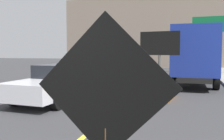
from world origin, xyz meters
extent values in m
cube|color=yellow|center=(0.00, 6.00, 0.00)|extent=(0.14, 36.00, 0.01)
cube|color=orange|center=(1.32, 1.82, 1.52)|extent=(1.56, 0.06, 1.56)
cube|color=black|center=(1.32, 1.81, 1.52)|extent=(1.63, 0.05, 1.63)
cube|color=black|center=(1.32, 1.84, 1.52)|extent=(0.28, 0.01, 0.52)
cube|color=orange|center=(1.09, 9.49, 0.23)|extent=(1.32, 1.92, 0.45)
cylinder|color=#4C4C4C|center=(1.09, 9.49, 1.10)|extent=(0.10, 0.10, 1.30)
cube|color=black|center=(1.09, 9.49, 2.23)|extent=(1.60, 0.28, 0.95)
sphere|color=yellow|center=(1.64, 9.47, 2.23)|extent=(0.09, 0.09, 0.09)
sphere|color=yellow|center=(1.34, 9.51, 2.23)|extent=(0.09, 0.09, 0.09)
sphere|color=yellow|center=(1.04, 9.55, 2.23)|extent=(0.09, 0.09, 0.09)
sphere|color=yellow|center=(0.75, 9.59, 2.23)|extent=(0.09, 0.09, 0.09)
sphere|color=yellow|center=(0.58, 9.61, 2.41)|extent=(0.09, 0.09, 0.09)
sphere|color=yellow|center=(0.58, 9.61, 2.04)|extent=(0.09, 0.09, 0.09)
cube|color=black|center=(2.51, 14.87, 0.57)|extent=(1.60, 7.62, 0.25)
cube|color=silver|center=(2.53, 17.61, 1.65)|extent=(2.23, 2.15, 1.90)
cube|color=navy|center=(2.50, 13.71, 1.93)|extent=(2.25, 5.19, 2.45)
cylinder|color=black|center=(1.47, 17.47, 0.45)|extent=(0.29, 0.90, 0.90)
cylinder|color=black|center=(3.59, 17.46, 0.45)|extent=(0.29, 0.90, 0.90)
cylinder|color=black|center=(1.44, 12.60, 0.45)|extent=(0.29, 0.90, 0.90)
cylinder|color=black|center=(3.56, 12.58, 0.45)|extent=(0.29, 0.90, 0.90)
cube|color=silver|center=(-2.60, 8.20, 0.58)|extent=(2.11, 5.28, 0.60)
cube|color=black|center=(-2.59, 8.46, 1.13)|extent=(1.73, 2.42, 0.50)
cylinder|color=black|center=(-1.84, 6.45, 0.33)|extent=(0.26, 0.67, 0.66)
cylinder|color=black|center=(-3.56, 6.55, 0.33)|extent=(0.26, 0.67, 0.66)
cylinder|color=black|center=(-1.64, 9.86, 0.33)|extent=(0.26, 0.67, 0.66)
cylinder|color=black|center=(-3.37, 9.96, 0.33)|extent=(0.26, 0.67, 0.66)
cube|color=#0F6033|center=(3.78, 21.77, 4.15)|extent=(2.60, 0.23, 1.30)
cube|color=white|center=(3.78, 21.81, 4.15)|extent=(1.82, 0.12, 0.18)
cube|color=gray|center=(-3.08, 33.31, 4.18)|extent=(19.33, 9.19, 8.35)
cone|color=#EA5B0C|center=(0.81, 3.69, 0.33)|extent=(0.28, 0.28, 0.61)
cylinder|color=white|center=(0.81, 3.69, 0.36)|extent=(0.19, 0.19, 0.08)
cube|color=black|center=(0.39, 6.69, 0.01)|extent=(0.36, 0.36, 0.03)
cone|color=orange|center=(0.39, 6.69, 0.34)|extent=(0.28, 0.28, 0.62)
cylinder|color=white|center=(0.39, 6.69, 0.37)|extent=(0.19, 0.19, 0.08)
camera|label=1|loc=(2.18, -0.79, 1.90)|focal=40.49mm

